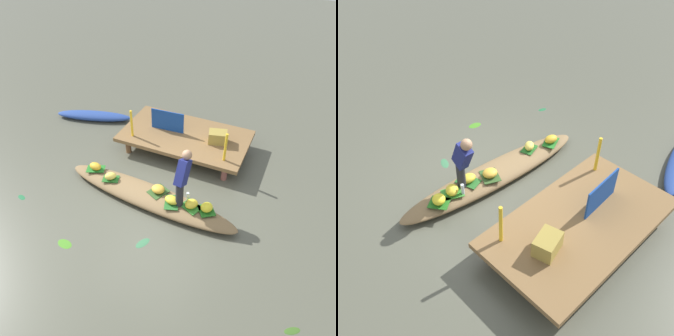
{
  "view_description": "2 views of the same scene",
  "coord_description": "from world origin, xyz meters",
  "views": [
    {
      "loc": [
        2.51,
        -4.5,
        5.24
      ],
      "look_at": [
        0.2,
        0.6,
        0.54
      ],
      "focal_mm": 35.49,
      "sensor_mm": 36.0,
      "label": 1
    },
    {
      "loc": [
        3.78,
        4.27,
        5.12
      ],
      "look_at": [
        -0.01,
        0.32,
        0.48
      ],
      "focal_mm": 41.27,
      "sensor_mm": 36.0,
      "label": 2
    }
  ],
  "objects": [
    {
      "name": "vendor_boat",
      "position": [
        0.0,
        0.0,
        0.13
      ],
      "size": [
        4.15,
        1.07,
        0.26
      ],
      "primitive_type": "ellipsoid",
      "rotation": [
        0.0,
        0.0,
        -0.08
      ],
      "color": "olive",
      "rests_on": "ground"
    },
    {
      "name": "banana_bunch_2",
      "position": [
        1.32,
        0.01,
        0.35
      ],
      "size": [
        0.33,
        0.33,
        0.18
      ],
      "primitive_type": "ellipsoid",
      "rotation": [
        0.0,
        0.0,
        4.22
      ],
      "color": "yellow",
      "rests_on": "vendor_boat"
    },
    {
      "name": "railing_post_east",
      "position": [
        1.21,
        1.48,
        0.82
      ],
      "size": [
        0.06,
        0.06,
        0.72
      ],
      "primitive_type": "cylinder",
      "color": "yellow",
      "rests_on": "dock_platform"
    },
    {
      "name": "produce_crate",
      "position": [
        0.85,
        2.1,
        0.61
      ],
      "size": [
        0.51,
        0.42,
        0.3
      ],
      "primitive_type": "cube",
      "rotation": [
        0.0,
        0.0,
        0.26
      ],
      "color": "olive",
      "rests_on": "dock_platform"
    },
    {
      "name": "drifting_plant_2",
      "position": [
        -0.94,
        -1.72,
        0.0
      ],
      "size": [
        0.34,
        0.23,
        0.01
      ],
      "primitive_type": "ellipsoid",
      "rotation": [
        0.0,
        0.0,
        3.02
      ],
      "color": "#468C24",
      "rests_on": "ground"
    },
    {
      "name": "banana_bunch_3",
      "position": [
        1.0,
        -0.03,
        0.35
      ],
      "size": [
        0.35,
        0.36,
        0.17
      ],
      "primitive_type": "ellipsoid",
      "rotation": [
        0.0,
        0.0,
        0.92
      ],
      "color": "yellow",
      "rests_on": "vendor_boat"
    },
    {
      "name": "banana_bunch_1",
      "position": [
        -1.45,
        0.18,
        0.34
      ],
      "size": [
        0.32,
        0.24,
        0.16
      ],
      "primitive_type": "ellipsoid",
      "rotation": [
        0.0,
        0.0,
        3.01
      ],
      "color": "gold",
      "rests_on": "vendor_boat"
    },
    {
      "name": "leaf_mat_2",
      "position": [
        1.32,
        0.01,
        0.26
      ],
      "size": [
        0.45,
        0.47,
        0.01
      ],
      "primitive_type": "cube",
      "rotation": [
        0.0,
        0.0,
        2.2
      ],
      "color": "#21651C",
      "rests_on": "vendor_boat"
    },
    {
      "name": "banana_bunch_0",
      "position": [
        -0.95,
        0.03,
        0.34
      ],
      "size": [
        0.32,
        0.31,
        0.16
      ],
      "primitive_type": "ellipsoid",
      "rotation": [
        0.0,
        0.0,
        3.79
      ],
      "color": "#EAD051",
      "rests_on": "vendor_boat"
    },
    {
      "name": "banana_bunch_4",
      "position": [
        0.59,
        -0.08,
        0.33
      ],
      "size": [
        0.34,
        0.26,
        0.14
      ],
      "primitive_type": "ellipsoid",
      "rotation": [
        0.0,
        0.0,
        2.99
      ],
      "color": "gold",
      "rests_on": "vendor_boat"
    },
    {
      "name": "market_banner",
      "position": [
        -0.49,
        2.08,
        0.73
      ],
      "size": [
        0.87,
        0.08,
        0.55
      ],
      "primitive_type": "cube",
      "rotation": [
        0.0,
        0.0,
        0.06
      ],
      "color": "navy",
      "rests_on": "dock_platform"
    },
    {
      "name": "drifting_plant_0",
      "position": [
        -2.61,
        -1.09,
        0.0
      ],
      "size": [
        0.24,
        0.17,
        0.01
      ],
      "primitive_type": "ellipsoid",
      "rotation": [
        0.0,
        0.0,
        2.87
      ],
      "color": "#21683B",
      "rests_on": "ground"
    },
    {
      "name": "leaf_mat_1",
      "position": [
        -1.45,
        0.18,
        0.26
      ],
      "size": [
        0.48,
        0.4,
        0.01
      ],
      "primitive_type": "cube",
      "rotation": [
        0.0,
        0.0,
        0.39
      ],
      "color": "#227124",
      "rests_on": "vendor_boat"
    },
    {
      "name": "leaf_mat_0",
      "position": [
        -0.95,
        0.03,
        0.26
      ],
      "size": [
        0.42,
        0.35,
        0.01
      ],
      "primitive_type": "cube",
      "rotation": [
        0.0,
        0.0,
        0.32
      ],
      "color": "#226021",
      "rests_on": "vendor_boat"
    },
    {
      "name": "canal_water",
      "position": [
        0.0,
        0.0,
        0.0
      ],
      "size": [
        40.0,
        40.0,
        0.0
      ],
      "primitive_type": "plane",
      "color": "#545546",
      "rests_on": "ground"
    },
    {
      "name": "dock_platform",
      "position": [
        0.01,
        2.08,
        0.4
      ],
      "size": [
        3.2,
        1.8,
        0.46
      ],
      "color": "brown",
      "rests_on": "ground"
    },
    {
      "name": "banana_bunch_5",
      "position": [
        0.2,
        0.09,
        0.34
      ],
      "size": [
        0.32,
        0.29,
        0.15
      ],
      "primitive_type": "ellipsoid",
      "rotation": [
        0.0,
        0.0,
        6.14
      ],
      "color": "gold",
      "rests_on": "vendor_boat"
    },
    {
      "name": "drifting_plant_3",
      "position": [
        0.42,
        -1.08,
        0.0
      ],
      "size": [
        0.28,
        0.35,
        0.01
      ],
      "primitive_type": "ellipsoid",
      "rotation": [
        0.0,
        0.0,
        1.13
      ],
      "color": "#39754B",
      "rests_on": "ground"
    },
    {
      "name": "vendor_person",
      "position": [
        0.76,
        0.04,
        0.95
      ],
      "size": [
        0.22,
        0.5,
        1.21
      ],
      "color": "#28282D",
      "rests_on": "vendor_boat"
    },
    {
      "name": "railing_post_west",
      "position": [
        -1.19,
        1.48,
        0.82
      ],
      "size": [
        0.06,
        0.06,
        0.72
      ],
      "primitive_type": "cylinder",
      "color": "yellow",
      "rests_on": "dock_platform"
    },
    {
      "name": "leaf_mat_3",
      "position": [
        1.0,
        -0.03,
        0.26
      ],
      "size": [
        0.47,
        0.43,
        0.01
      ],
      "primitive_type": "cube",
      "rotation": [
        0.0,
        0.0,
        2.74
      ],
      "color": "#35862D",
      "rests_on": "vendor_boat"
    },
    {
      "name": "leaf_mat_5",
      "position": [
        0.2,
        0.09,
        0.26
      ],
      "size": [
        0.47,
        0.5,
        0.01
      ],
      "primitive_type": "cube",
      "rotation": [
        0.0,
        0.0,
        1.15
      ],
      "color": "#2F5022",
      "rests_on": "vendor_boat"
    },
    {
      "name": "leaf_mat_4",
      "position": [
        0.59,
        -0.08,
        0.26
      ],
      "size": [
        0.41,
        0.5,
        0.01
      ],
      "primitive_type": "cube",
      "rotation": [
        0.0,
        0.0,
        1.89
      ],
      "color": "#256326",
      "rests_on": "vendor_boat"
    },
    {
      "name": "water_bottle",
      "position": [
        0.87,
        0.11,
        0.37
      ],
      "size": [
        0.06,
        0.06,
        0.22
      ],
      "primitive_type": "cylinder",
      "color": "silver",
      "rests_on": "vendor_boat"
    }
  ]
}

